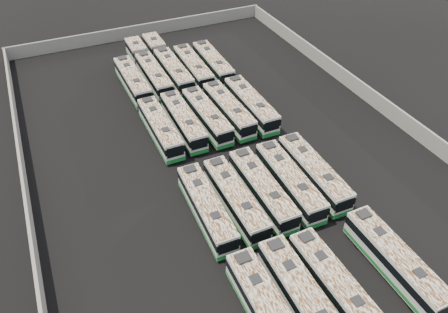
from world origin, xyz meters
TOP-DOWN VIEW (x-y plane):
  - ground at (0.00, 0.00)m, footprint 140.00×140.00m
  - perimeter_wall at (0.00, 0.00)m, footprint 45.20×73.20m
  - bus_front_left at (-3.17, -20.84)m, footprint 2.55×11.39m
  - bus_front_center at (-0.10, -20.93)m, footprint 2.56×10.97m
  - bus_front_far_right at (6.08, -20.90)m, footprint 2.42×11.09m
  - bus_midfront_far_left at (-6.33, -8.35)m, footprint 2.58×11.01m
  - bus_midfront_left at (-3.25, -8.45)m, footprint 2.38×11.02m
  - bus_midfront_center at (-0.14, -8.30)m, footprint 2.37×11.14m
  - bus_midfront_right at (2.99, -8.43)m, footprint 2.65×11.28m
  - bus_midfront_far_right at (6.06, -8.28)m, footprint 2.53×11.31m
  - bus_midback_far_left at (-6.33, 6.32)m, footprint 2.41×11.05m
  - bus_midback_left at (-3.26, 6.56)m, footprint 2.40×11.03m
  - bus_midback_center at (-0.16, 6.36)m, footprint 2.58×11.03m
  - bus_midback_right at (2.91, 6.48)m, footprint 2.60×11.20m
  - bus_midback_far_right at (6.05, 6.35)m, footprint 2.42×11.39m
  - bus_back_far_left at (-6.35, 18.76)m, footprint 2.57×11.27m
  - bus_back_left at (-3.18, 21.91)m, footprint 2.43×17.17m
  - bus_back_center at (-0.18, 21.95)m, footprint 2.44×17.51m
  - bus_back_right at (2.87, 18.90)m, footprint 2.59×11.27m
  - bus_back_far_right at (6.09, 18.93)m, footprint 2.61×11.24m

SIDE VIEW (x-z plane):
  - ground at x=0.00m, z-range 0.00..0.00m
  - perimeter_wall at x=0.00m, z-range 0.00..2.20m
  - bus_front_center at x=-0.10m, z-range 0.03..3.11m
  - bus_midfront_far_left at x=-6.33m, z-range 0.03..3.12m
  - bus_midback_center at x=-0.16m, z-range 0.03..3.13m
  - bus_midfront_left at x=-3.25m, z-range 0.03..3.14m
  - bus_midback_left at x=-3.26m, z-range 0.03..3.14m
  - bus_back_left at x=-3.18m, z-range 0.03..3.14m
  - bus_midback_far_left at x=-6.33m, z-range 0.04..3.14m
  - bus_front_far_right at x=6.08m, z-range 0.04..3.15m
  - bus_midfront_center at x=-0.14m, z-range 0.04..3.17m
  - bus_midback_right at x=2.91m, z-range 0.04..3.18m
  - bus_back_far_right at x=6.09m, z-range 0.04..3.19m
  - bus_midfront_right at x=2.99m, z-range 0.04..3.20m
  - bus_back_right at x=2.87m, z-range 0.04..3.20m
  - bus_back_far_left at x=-6.35m, z-range 0.04..3.20m
  - bus_back_center at x=-0.18m, z-range 0.03..3.21m
  - bus_midfront_far_right at x=6.06m, z-range 0.04..3.21m
  - bus_front_left at x=-3.17m, z-range 0.04..3.24m
  - bus_midback_far_right at x=6.05m, z-range 0.04..3.24m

